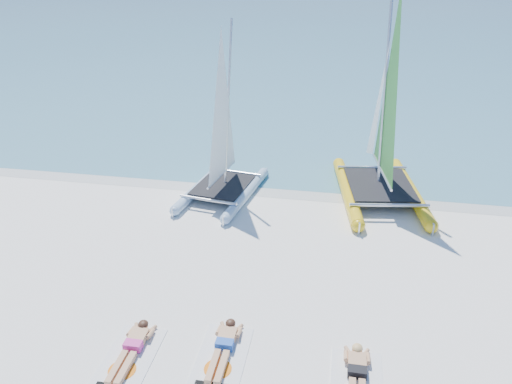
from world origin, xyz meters
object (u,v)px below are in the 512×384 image
towel_a (129,358)px  sunbather_c (357,374)px  catamaran_blue (222,146)px  towel_b (222,357)px  sunbather_a (132,347)px  sunbather_b (224,346)px  catamaran_yellow (383,127)px

towel_a → sunbather_c: bearing=3.5°
catamaran_blue → towel_b: size_ratio=3.14×
sunbather_a → sunbather_b: 1.89m
catamaran_blue → sunbather_c: (4.47, -7.56, -1.61)m
catamaran_yellow → sunbather_a: size_ratio=4.22×
sunbather_a → sunbather_b: size_ratio=1.00×
towel_a → sunbather_c: 4.59m
sunbather_b → sunbather_c: size_ratio=1.00×
sunbather_b → sunbather_c: (2.72, -0.28, 0.00)m
catamaran_blue → sunbather_a: bearing=-82.1°
sunbather_b → sunbather_c: same height
catamaran_yellow → towel_b: bearing=-119.8°
catamaran_blue → catamaran_yellow: size_ratio=0.80×
catamaran_blue → sunbather_c: bearing=-50.8°
catamaran_yellow → sunbather_b: catamaran_yellow is taller
towel_a → sunbather_b: size_ratio=1.07×
catamaran_blue → sunbather_b: catamaran_blue is taller
catamaran_yellow → sunbather_b: 9.40m
sunbather_a → sunbather_b: (1.86, 0.37, 0.00)m
catamaran_blue → towel_a: (-0.11, -7.84, -1.72)m
catamaran_yellow → sunbather_c: (-0.67, -8.78, -2.18)m
catamaran_blue → catamaran_yellow: (5.13, 1.22, 0.56)m
catamaran_yellow → sunbather_c: catamaran_yellow is taller
towel_b → sunbather_b: 0.22m
towel_b → sunbather_b: bearing=90.0°
sunbather_a → towel_b: 1.87m
towel_a → sunbather_a: (0.00, 0.19, 0.11)m
catamaran_blue → catamaran_yellow: 5.31m
sunbather_a → sunbather_c: 4.58m
sunbather_a → catamaran_blue: bearing=89.2°
sunbather_b → towel_b: bearing=-90.0°
towel_b → sunbather_c: (2.72, -0.09, 0.11)m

